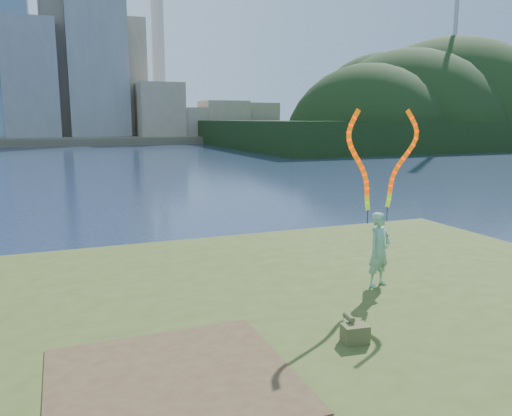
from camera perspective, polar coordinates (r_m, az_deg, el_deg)
name	(u,v)px	position (r m, az deg, el deg)	size (l,w,h in m)	color
ground	(244,322)	(10.80, -1.36, -12.93)	(320.00, 320.00, 0.00)	#1A2741
grassy_knoll	(291,354)	(8.73, 4.06, -16.35)	(20.00, 18.00, 0.80)	#3B4B1B
dirt_patch	(172,379)	(7.12, -9.57, -18.70)	(3.20, 3.00, 0.02)	#47331E
far_shore	(76,138)	(104.45, -19.83, 7.54)	(320.00, 40.00, 1.20)	#514C3B
wooded_hill	(446,143)	(93.72, 20.87, 6.97)	(78.00, 50.00, 63.00)	black
woman_with_ribbons	(380,218)	(10.51, 13.95, -1.15)	(1.95, 0.65, 3.94)	#167946
canvas_bag	(355,333)	(8.13, 11.20, -13.79)	(0.43, 0.49, 0.38)	#4D5027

